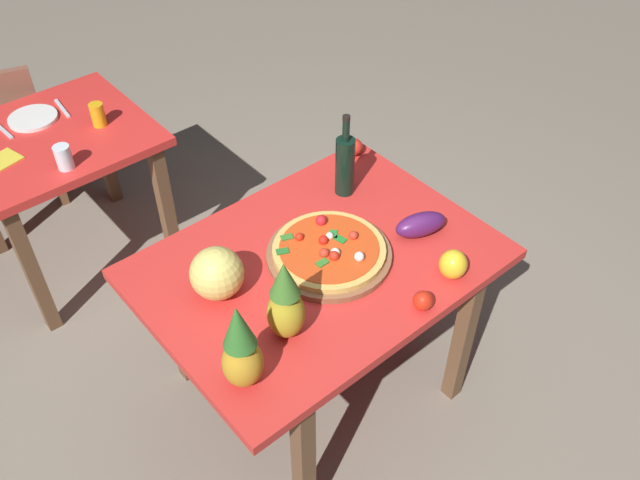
% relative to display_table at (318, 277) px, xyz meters
% --- Properties ---
extents(ground_plane, '(10.00, 10.00, 0.00)m').
position_rel_display_table_xyz_m(ground_plane, '(0.00, 0.00, -0.66)').
color(ground_plane, gray).
extents(display_table, '(1.23, 0.91, 0.75)m').
position_rel_display_table_xyz_m(display_table, '(0.00, 0.00, 0.00)').
color(display_table, brown).
rests_on(display_table, ground_plane).
extents(background_table, '(0.84, 0.76, 0.75)m').
position_rel_display_table_xyz_m(background_table, '(-0.40, 1.38, -0.04)').
color(background_table, brown).
rests_on(background_table, ground_plane).
extents(dining_chair, '(0.49, 0.49, 0.85)m').
position_rel_display_table_xyz_m(dining_chair, '(-0.45, 1.99, -0.17)').
color(dining_chair, brown).
rests_on(dining_chair, ground_plane).
extents(pizza_board, '(0.45, 0.45, 0.02)m').
position_rel_display_table_xyz_m(pizza_board, '(0.04, -0.02, 0.10)').
color(pizza_board, brown).
rests_on(pizza_board, display_table).
extents(pizza, '(0.41, 0.41, 0.06)m').
position_rel_display_table_xyz_m(pizza, '(0.04, -0.02, 0.13)').
color(pizza, '#D7B155').
rests_on(pizza, pizza_board).
extents(wine_bottle, '(0.08, 0.08, 0.35)m').
position_rel_display_table_xyz_m(wine_bottle, '(0.33, 0.23, 0.22)').
color(wine_bottle, black).
rests_on(wine_bottle, display_table).
extents(pineapple_left, '(0.12, 0.12, 0.31)m').
position_rel_display_table_xyz_m(pineapple_left, '(-0.29, -0.19, 0.23)').
color(pineapple_left, '#AC9824').
rests_on(pineapple_left, display_table).
extents(pineapple_right, '(0.12, 0.12, 0.33)m').
position_rel_display_table_xyz_m(pineapple_right, '(-0.50, -0.25, 0.24)').
color(pineapple_right, '#C28D24').
rests_on(pineapple_right, display_table).
extents(melon, '(0.18, 0.18, 0.18)m').
position_rel_display_table_xyz_m(melon, '(-0.36, 0.10, 0.18)').
color(melon, '#DCCC65').
rests_on(melon, display_table).
extents(bell_pepper, '(0.10, 0.10, 0.11)m').
position_rel_display_table_xyz_m(bell_pepper, '(0.31, -0.36, 0.14)').
color(bell_pepper, yellow).
rests_on(bell_pepper, display_table).
extents(eggplant, '(0.22, 0.15, 0.09)m').
position_rel_display_table_xyz_m(eggplant, '(0.38, -0.14, 0.13)').
color(eggplant, '#4D1B57').
rests_on(eggplant, display_table).
extents(tomato_by_bottle, '(0.08, 0.08, 0.08)m').
position_rel_display_table_xyz_m(tomato_by_bottle, '(0.53, 0.39, 0.13)').
color(tomato_by_bottle, red).
rests_on(tomato_by_bottle, display_table).
extents(tomato_near_board, '(0.07, 0.07, 0.07)m').
position_rel_display_table_xyz_m(tomato_near_board, '(0.12, -0.40, 0.12)').
color(tomato_near_board, red).
rests_on(tomato_near_board, display_table).
extents(drinking_glass_juice, '(0.06, 0.06, 0.11)m').
position_rel_display_table_xyz_m(drinking_glass_juice, '(-0.19, 1.30, 0.14)').
color(drinking_glass_juice, gold).
rests_on(drinking_glass_juice, background_table).
extents(drinking_glass_water, '(0.07, 0.07, 0.10)m').
position_rel_display_table_xyz_m(drinking_glass_water, '(-0.45, 1.10, 0.14)').
color(drinking_glass_water, silver).
rests_on(drinking_glass_water, background_table).
extents(dinner_plate, '(0.22, 0.22, 0.02)m').
position_rel_display_table_xyz_m(dinner_plate, '(-0.41, 1.54, 0.10)').
color(dinner_plate, white).
rests_on(dinner_plate, background_table).
extents(fork_utensil, '(0.03, 0.18, 0.01)m').
position_rel_display_table_xyz_m(fork_utensil, '(-0.55, 1.54, 0.09)').
color(fork_utensil, silver).
rests_on(fork_utensil, background_table).
extents(knife_utensil, '(0.03, 0.18, 0.01)m').
position_rel_display_table_xyz_m(knife_utensil, '(-0.27, 1.54, 0.09)').
color(knife_utensil, silver).
rests_on(knife_utensil, background_table).
extents(napkin_folded, '(0.16, 0.15, 0.01)m').
position_rel_display_table_xyz_m(napkin_folded, '(-0.64, 1.32, 0.09)').
color(napkin_folded, yellow).
rests_on(napkin_folded, background_table).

